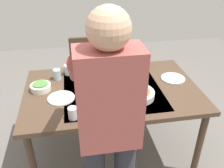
% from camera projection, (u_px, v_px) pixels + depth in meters
% --- Properties ---
extents(ground_plane, '(6.00, 6.00, 0.00)m').
position_uv_depth(ground_plane, '(112.00, 150.00, 2.62)').
color(ground_plane, '#66605B').
extents(dining_table, '(1.57, 0.99, 0.76)m').
position_uv_depth(dining_table, '(112.00, 95.00, 2.27)').
color(dining_table, '#4C3828').
rests_on(dining_table, ground_plane).
extents(chair_near, '(0.40, 0.40, 0.91)m').
position_uv_depth(chair_near, '(87.00, 70.00, 3.07)').
color(chair_near, '#352114').
rests_on(chair_near, ground_plane).
extents(person_server, '(0.42, 0.61, 1.69)m').
position_uv_depth(person_server, '(109.00, 128.00, 1.47)').
color(person_server, '#2D2D38').
rests_on(person_server, ground_plane).
extents(wine_bottle, '(0.07, 0.07, 0.30)m').
position_uv_depth(wine_bottle, '(120.00, 97.00, 1.92)').
color(wine_bottle, black).
rests_on(wine_bottle, dining_table).
extents(wine_glass_left, '(0.07, 0.07, 0.15)m').
position_uv_depth(wine_glass_left, '(145.00, 58.00, 2.55)').
color(wine_glass_left, white).
rests_on(wine_glass_left, dining_table).
extents(water_cup_near_left, '(0.07, 0.07, 0.10)m').
position_uv_depth(water_cup_near_left, '(57.00, 74.00, 2.36)').
color(water_cup_near_left, silver).
rests_on(water_cup_near_left, dining_table).
extents(water_cup_near_right, '(0.07, 0.07, 0.10)m').
position_uv_depth(water_cup_near_right, '(68.00, 70.00, 2.44)').
color(water_cup_near_right, silver).
rests_on(water_cup_near_right, dining_table).
extents(water_cup_far_left, '(0.07, 0.07, 0.10)m').
position_uv_depth(water_cup_far_left, '(73.00, 113.00, 1.84)').
color(water_cup_far_left, silver).
rests_on(water_cup_far_left, dining_table).
extents(serving_bowl_pasta, '(0.30, 0.30, 0.07)m').
position_uv_depth(serving_bowl_pasta, '(137.00, 93.00, 2.10)').
color(serving_bowl_pasta, silver).
rests_on(serving_bowl_pasta, dining_table).
extents(side_bowl_salad, '(0.18, 0.18, 0.07)m').
position_uv_depth(side_bowl_salad, '(41.00, 87.00, 2.20)').
color(side_bowl_salad, silver).
rests_on(side_bowl_salad, dining_table).
extents(dinner_plate_near, '(0.23, 0.23, 0.01)m').
position_uv_depth(dinner_plate_near, '(173.00, 78.00, 2.38)').
color(dinner_plate_near, silver).
rests_on(dinner_plate_near, dining_table).
extents(dinner_plate_far, '(0.23, 0.23, 0.01)m').
position_uv_depth(dinner_plate_far, '(61.00, 98.00, 2.09)').
color(dinner_plate_far, silver).
rests_on(dinner_plate_far, dining_table).
extents(table_knife, '(0.03, 0.20, 0.00)m').
position_uv_depth(table_knife, '(94.00, 84.00, 2.30)').
color(table_knife, silver).
rests_on(table_knife, dining_table).
extents(table_fork, '(0.04, 0.18, 0.00)m').
position_uv_depth(table_fork, '(115.00, 76.00, 2.43)').
color(table_fork, silver).
rests_on(table_fork, dining_table).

